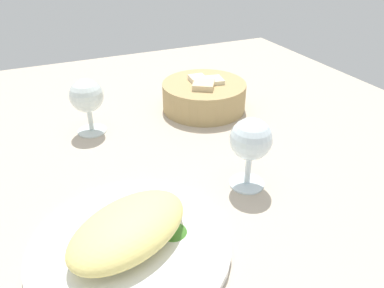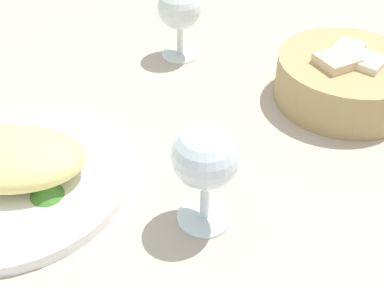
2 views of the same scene
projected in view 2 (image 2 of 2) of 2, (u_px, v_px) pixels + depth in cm
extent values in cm
cube|color=#B4A591|center=(137.00, 138.00, 64.53)|extent=(140.00, 140.00, 2.00)
cylinder|color=white|center=(15.00, 177.00, 56.24)|extent=(26.88, 26.88, 1.40)
ellipsoid|color=#E3D276|center=(8.00, 157.00, 54.32)|extent=(20.37, 17.11, 4.65)
cone|color=#3F7D29|center=(46.00, 190.00, 52.53)|extent=(3.72, 3.72, 1.61)
cylinder|color=tan|center=(346.00, 80.00, 67.86)|extent=(19.45, 19.45, 6.39)
cube|color=beige|center=(365.00, 73.00, 65.51)|extent=(4.63, 4.99, 4.41)
cube|color=beige|center=(347.00, 58.00, 67.86)|extent=(3.87, 4.24, 3.98)
cube|color=beige|center=(335.00, 73.00, 65.56)|extent=(6.57, 6.72, 5.07)
cylinder|color=silver|center=(204.00, 216.00, 52.16)|extent=(5.87, 5.87, 0.60)
cylinder|color=silver|center=(205.00, 198.00, 50.43)|extent=(1.00, 1.00, 4.83)
sphere|color=silver|center=(206.00, 156.00, 46.74)|extent=(6.78, 6.78, 6.78)
cylinder|color=silver|center=(180.00, 54.00, 79.48)|extent=(6.04, 6.04, 0.60)
cylinder|color=silver|center=(180.00, 40.00, 77.95)|extent=(1.00, 1.00, 4.21)
sphere|color=silver|center=(179.00, 8.00, 74.46)|extent=(6.80, 6.80, 6.80)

